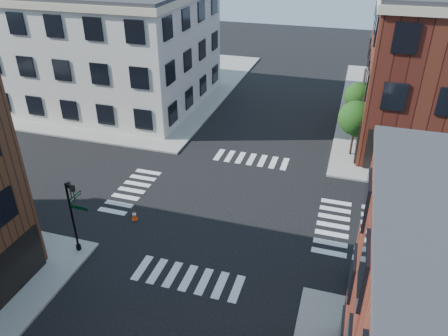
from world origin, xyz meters
name	(u,v)px	position (x,y,z in m)	size (l,w,h in m)	color
ground	(226,207)	(0.00, 0.00, 0.00)	(120.00, 120.00, 0.00)	black
sidewalk_nw	(109,81)	(-21.00, 21.00, 0.07)	(30.00, 30.00, 0.15)	gray
building_nw	(94,46)	(-19.00, 16.00, 5.50)	(22.00, 16.00, 11.00)	beige
tree_near	(356,120)	(7.56, 9.98, 3.16)	(2.69, 2.69, 4.49)	black
tree_far	(358,98)	(7.56, 15.98, 2.87)	(2.43, 2.43, 4.07)	black
signal_pole	(73,209)	(-6.72, -6.68, 2.86)	(1.29, 1.24, 4.60)	black
box_truck	(444,275)	(12.44, -4.97, 1.80)	(7.82, 3.30, 3.45)	white
traffic_cone	(134,215)	(-5.17, -3.06, 0.30)	(0.45, 0.45, 0.63)	#FF450B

